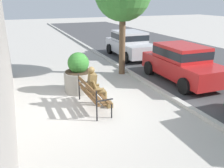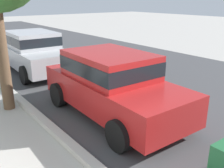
% 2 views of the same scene
% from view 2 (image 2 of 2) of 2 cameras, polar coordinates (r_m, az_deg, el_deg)
% --- Properties ---
extents(street_surface, '(60.00, 9.00, 0.01)m').
position_cam_2_polar(street_surface, '(8.01, 22.35, -3.12)').
color(street_surface, '#424244').
rests_on(street_surface, ground).
extents(curb_stone, '(60.00, 0.20, 0.12)m').
position_cam_2_polar(curb_stone, '(4.93, -7.29, -14.99)').
color(curb_stone, '#B2AFA8').
rests_on(curb_stone, ground).
extents(parked_car_silver, '(4.14, 2.00, 1.56)m').
position_cam_2_polar(parked_car_silver, '(10.52, -17.09, 7.16)').
color(parked_car_silver, '#B7B7BC').
rests_on(parked_car_silver, ground).
extents(parked_car_red, '(4.14, 2.00, 1.56)m').
position_cam_2_polar(parked_car_red, '(6.20, -0.02, 0.37)').
color(parked_car_red, '#B21E1E').
rests_on(parked_car_red, ground).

